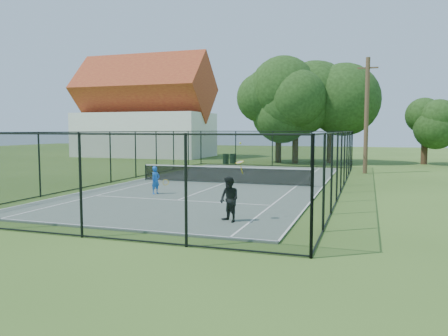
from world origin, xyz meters
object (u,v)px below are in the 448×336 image
(trash_bin_left, at_px, (226,159))
(utility_pole, at_px, (367,115))
(player_black, at_px, (229,199))
(player_blue, at_px, (156,180))
(trash_bin_right, at_px, (233,158))
(tennis_net, at_px, (224,174))

(trash_bin_left, distance_m, utility_pole, 13.47)
(utility_pole, distance_m, player_black, 19.60)
(player_blue, bearing_deg, utility_pole, 56.34)
(trash_bin_left, height_order, player_blue, player_blue)
(player_blue, xyz_separation_m, player_black, (5.21, -4.90, 0.09))
(trash_bin_right, height_order, player_blue, player_blue)
(trash_bin_left, bearing_deg, utility_pole, -22.19)
(trash_bin_left, xyz_separation_m, player_black, (7.91, -23.78, 0.34))
(tennis_net, distance_m, utility_pole, 12.27)
(player_black, bearing_deg, utility_pole, 77.74)
(trash_bin_right, distance_m, player_blue, 20.10)
(trash_bin_right, xyz_separation_m, player_black, (7.59, -24.86, 0.36))
(utility_pole, bearing_deg, player_blue, -123.66)
(player_blue, relative_size, player_black, 0.50)
(tennis_net, relative_size, player_blue, 7.71)
(tennis_net, bearing_deg, trash_bin_left, 107.78)
(tennis_net, distance_m, player_blue, 5.29)
(trash_bin_left, bearing_deg, player_blue, -81.88)
(tennis_net, xyz_separation_m, trash_bin_left, (-4.46, 13.90, -0.11))
(tennis_net, height_order, trash_bin_left, tennis_net)
(tennis_net, xyz_separation_m, trash_bin_right, (-4.14, 14.98, -0.13))
(player_black, bearing_deg, tennis_net, 109.24)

